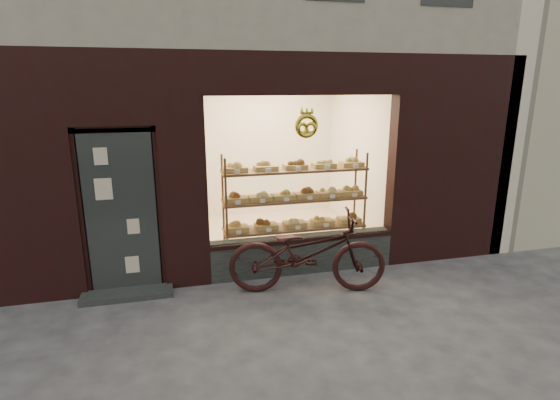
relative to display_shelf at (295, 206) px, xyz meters
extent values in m
plane|color=#343538|center=(-0.45, -2.55, -0.88)|extent=(90.00, 90.00, 0.00)
cube|color=#343C39|center=(0.00, -0.42, -0.61)|extent=(2.70, 0.25, 0.55)
cube|color=#25292A|center=(-2.45, -0.49, 0.22)|extent=(0.90, 0.04, 2.15)
cube|color=#343C39|center=(-2.45, -0.65, -0.84)|extent=(1.15, 0.35, 0.08)
torus|color=gold|center=(0.00, -0.53, 1.27)|extent=(0.33, 0.07, 0.33)
cube|color=brown|center=(0.00, 0.00, -0.83)|extent=(2.20, 0.45, 0.04)
cube|color=brown|center=(0.00, 0.00, -0.33)|extent=(2.20, 0.45, 0.03)
cube|color=brown|center=(0.00, 0.00, 0.12)|extent=(2.20, 0.45, 0.04)
cube|color=brown|center=(0.00, 0.00, 0.57)|extent=(2.20, 0.45, 0.04)
cylinder|color=brown|center=(-1.07, -0.19, -0.03)|extent=(0.04, 0.04, 1.70)
cylinder|color=brown|center=(1.07, -0.19, -0.03)|extent=(0.04, 0.04, 1.70)
cylinder|color=brown|center=(-1.07, 0.20, -0.03)|extent=(0.04, 0.04, 1.70)
cylinder|color=brown|center=(1.07, 0.20, -0.03)|extent=(0.04, 0.04, 1.70)
cube|color=olive|center=(-0.90, 0.00, -0.28)|extent=(0.34, 0.24, 0.07)
sphere|color=#B28A48|center=(-0.90, 0.00, -0.20)|extent=(0.11, 0.11, 0.11)
cube|color=silver|center=(-0.90, -0.18, -0.28)|extent=(0.07, 0.01, 0.05)
cube|color=olive|center=(-0.45, 0.00, -0.28)|extent=(0.34, 0.24, 0.07)
sphere|color=#58370F|center=(-0.45, 0.00, -0.20)|extent=(0.11, 0.11, 0.11)
cube|color=silver|center=(-0.45, -0.18, -0.28)|extent=(0.07, 0.01, 0.05)
cube|color=olive|center=(0.00, 0.00, -0.28)|extent=(0.34, 0.24, 0.07)
sphere|color=tan|center=(0.00, 0.00, -0.20)|extent=(0.11, 0.11, 0.11)
cube|color=silver|center=(0.00, -0.18, -0.28)|extent=(0.07, 0.01, 0.05)
cube|color=olive|center=(0.45, 0.00, -0.28)|extent=(0.34, 0.24, 0.07)
sphere|color=#B28A48|center=(0.45, 0.00, -0.20)|extent=(0.11, 0.11, 0.11)
cube|color=silver|center=(0.45, -0.18, -0.28)|extent=(0.07, 0.01, 0.05)
cube|color=olive|center=(0.90, 0.00, -0.28)|extent=(0.34, 0.24, 0.07)
sphere|color=#58370F|center=(0.90, 0.00, -0.20)|extent=(0.11, 0.11, 0.11)
cube|color=silver|center=(0.90, -0.18, -0.28)|extent=(0.08, 0.01, 0.05)
cube|color=olive|center=(-0.90, 0.00, 0.17)|extent=(0.34, 0.24, 0.07)
sphere|color=#58370F|center=(-0.90, 0.00, 0.25)|extent=(0.11, 0.11, 0.11)
cube|color=silver|center=(-0.90, -0.18, 0.17)|extent=(0.07, 0.01, 0.06)
cube|color=olive|center=(-0.54, 0.00, 0.17)|extent=(0.34, 0.24, 0.07)
sphere|color=tan|center=(-0.54, 0.00, 0.25)|extent=(0.11, 0.11, 0.11)
cube|color=silver|center=(-0.54, -0.18, 0.17)|extent=(0.08, 0.01, 0.06)
cube|color=olive|center=(-0.18, 0.00, 0.17)|extent=(0.34, 0.24, 0.07)
sphere|color=#B28A48|center=(-0.18, 0.00, 0.25)|extent=(0.11, 0.11, 0.11)
cube|color=silver|center=(-0.18, -0.18, 0.17)|extent=(0.07, 0.01, 0.06)
cube|color=olive|center=(0.18, 0.00, 0.17)|extent=(0.34, 0.24, 0.07)
sphere|color=#58370F|center=(0.18, 0.00, 0.25)|extent=(0.11, 0.11, 0.11)
cube|color=silver|center=(0.18, -0.18, 0.17)|extent=(0.07, 0.01, 0.06)
cube|color=olive|center=(0.54, 0.00, 0.17)|extent=(0.34, 0.24, 0.07)
sphere|color=tan|center=(0.54, 0.00, 0.25)|extent=(0.11, 0.11, 0.11)
cube|color=silver|center=(0.54, -0.18, 0.17)|extent=(0.08, 0.01, 0.06)
cube|color=olive|center=(0.90, 0.00, 0.17)|extent=(0.34, 0.24, 0.07)
sphere|color=#B28A48|center=(0.90, 0.00, 0.25)|extent=(0.11, 0.11, 0.11)
cube|color=silver|center=(0.90, -0.18, 0.17)|extent=(0.08, 0.01, 0.06)
cube|color=olive|center=(-0.90, 0.00, 0.62)|extent=(0.34, 0.24, 0.07)
sphere|color=tan|center=(-0.90, 0.00, 0.70)|extent=(0.11, 0.11, 0.11)
cube|color=silver|center=(-0.90, -0.18, 0.62)|extent=(0.07, 0.01, 0.06)
cube|color=olive|center=(-0.45, 0.00, 0.62)|extent=(0.34, 0.24, 0.07)
sphere|color=#B28A48|center=(-0.45, 0.00, 0.70)|extent=(0.11, 0.11, 0.11)
cube|color=silver|center=(-0.45, -0.18, 0.62)|extent=(0.07, 0.01, 0.06)
cube|color=olive|center=(0.00, 0.00, 0.62)|extent=(0.34, 0.24, 0.07)
sphere|color=#58370F|center=(0.00, 0.00, 0.70)|extent=(0.11, 0.11, 0.11)
cube|color=silver|center=(0.00, -0.18, 0.62)|extent=(0.07, 0.01, 0.06)
cube|color=olive|center=(0.45, 0.00, 0.62)|extent=(0.34, 0.24, 0.07)
sphere|color=tan|center=(0.45, 0.00, 0.70)|extent=(0.11, 0.11, 0.11)
cube|color=silver|center=(0.45, -0.18, 0.62)|extent=(0.07, 0.01, 0.06)
cube|color=olive|center=(0.90, 0.00, 0.62)|extent=(0.34, 0.24, 0.07)
sphere|color=#B28A48|center=(0.90, 0.00, 0.70)|extent=(0.11, 0.11, 0.11)
cube|color=silver|center=(0.90, -0.18, 0.62)|extent=(0.08, 0.01, 0.06)
imported|color=black|center=(-0.12, -1.05, -0.34)|extent=(2.18, 1.15, 1.09)
camera|label=1|loc=(-1.78, -6.17, 1.81)|focal=28.00mm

